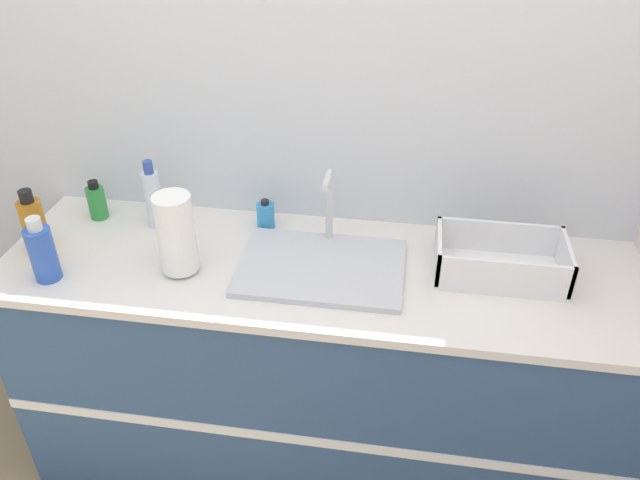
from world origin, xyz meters
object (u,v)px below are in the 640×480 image
object	(u,v)px
paper_towel_roll	(176,234)
dish_rack	(500,262)
bottle_blue	(42,252)
sink	(322,264)
soap_dispenser	(266,215)
bottle_amber	(34,225)
bottle_clear	(153,198)
bottle_green	(97,202)

from	to	relation	value
paper_towel_roll	dish_rack	world-z (taller)	paper_towel_roll
bottle_blue	paper_towel_roll	bearing A→B (deg)	14.45
sink	paper_towel_roll	bearing A→B (deg)	-170.09
paper_towel_roll	soap_dispenser	size ratio (longest dim) A/B	2.49
bottle_amber	soap_dispenser	bearing A→B (deg)	20.43
dish_rack	soap_dispenser	xyz separation A→B (m)	(-0.78, 0.16, 0.00)
sink	bottle_clear	distance (m)	0.65
bottle_green	soap_dispenser	bearing A→B (deg)	2.60
bottle_blue	soap_dispenser	world-z (taller)	bottle_blue
dish_rack	bottle_green	bearing A→B (deg)	174.59
bottle_blue	bottle_green	size ratio (longest dim) A/B	1.49
dish_rack	paper_towel_roll	bearing A→B (deg)	-172.15
dish_rack	soap_dispenser	world-z (taller)	dish_rack
bottle_amber	soap_dispenser	size ratio (longest dim) A/B	2.11
bottle_green	paper_towel_roll	bearing A→B (deg)	-33.76
paper_towel_roll	soap_dispenser	bearing A→B (deg)	55.09
dish_rack	bottle_amber	distance (m)	1.49
paper_towel_roll	bottle_amber	size ratio (longest dim) A/B	1.18
bottle_blue	bottle_amber	bearing A→B (deg)	127.33
bottle_blue	bottle_clear	bearing A→B (deg)	58.46
paper_towel_roll	sink	bearing A→B (deg)	9.91
paper_towel_roll	bottle_blue	size ratio (longest dim) A/B	1.24
sink	bottle_blue	world-z (taller)	sink
sink	soap_dispenser	size ratio (longest dim) A/B	4.83
paper_towel_roll	bottle_clear	world-z (taller)	paper_towel_roll
dish_rack	bottle_green	xyz separation A→B (m)	(-1.39, 0.13, 0.02)
bottle_clear	bottle_green	size ratio (longest dim) A/B	1.71
sink	paper_towel_roll	distance (m)	0.46
paper_towel_roll	bottle_blue	xyz separation A→B (m)	(-0.39, -0.10, -0.04)
soap_dispenser	bottle_amber	bearing A→B (deg)	-159.57
dish_rack	bottle_green	world-z (taller)	bottle_green
paper_towel_roll	bottle_amber	bearing A→B (deg)	176.10
dish_rack	bottle_blue	size ratio (longest dim) A/B	1.84
dish_rack	bottle_amber	size ratio (longest dim) A/B	1.75
bottle_clear	bottle_green	bearing A→B (deg)	175.53
sink	bottle_amber	size ratio (longest dim) A/B	2.28
sink	bottle_green	bearing A→B (deg)	167.16
dish_rack	bottle_blue	distance (m)	1.40
sink	bottle_clear	xyz separation A→B (m)	(-0.62, 0.17, 0.09)
sink	bottle_green	size ratio (longest dim) A/B	3.57
bottle_amber	sink	bearing A→B (deg)	2.62
sink	bottle_amber	world-z (taller)	sink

